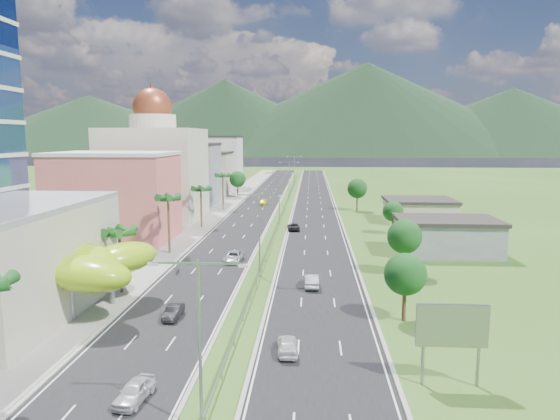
# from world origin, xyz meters

# --- Properties ---
(ground) EXTENTS (500.00, 500.00, 0.00)m
(ground) POSITION_xyz_m (0.00, 0.00, 0.00)
(ground) COLOR #2D5119
(ground) RESTS_ON ground
(road_left) EXTENTS (11.00, 260.00, 0.04)m
(road_left) POSITION_xyz_m (-7.50, 90.00, 0.02)
(road_left) COLOR black
(road_left) RESTS_ON ground
(road_right) EXTENTS (11.00, 260.00, 0.04)m
(road_right) POSITION_xyz_m (7.50, 90.00, 0.02)
(road_right) COLOR black
(road_right) RESTS_ON ground
(sidewalk_left) EXTENTS (7.00, 260.00, 0.12)m
(sidewalk_left) POSITION_xyz_m (-17.00, 90.00, 0.06)
(sidewalk_left) COLOR gray
(sidewalk_left) RESTS_ON ground
(median_guardrail) EXTENTS (0.10, 216.06, 0.76)m
(median_guardrail) POSITION_xyz_m (0.00, 71.99, 0.62)
(median_guardrail) COLOR gray
(median_guardrail) RESTS_ON ground
(streetlight_median_a) EXTENTS (6.04, 0.25, 11.00)m
(streetlight_median_a) POSITION_xyz_m (0.00, -25.00, 6.75)
(streetlight_median_a) COLOR gray
(streetlight_median_a) RESTS_ON ground
(streetlight_median_b) EXTENTS (6.04, 0.25, 11.00)m
(streetlight_median_b) POSITION_xyz_m (0.00, 10.00, 6.75)
(streetlight_median_b) COLOR gray
(streetlight_median_b) RESTS_ON ground
(streetlight_median_c) EXTENTS (6.04, 0.25, 11.00)m
(streetlight_median_c) POSITION_xyz_m (0.00, 50.00, 6.75)
(streetlight_median_c) COLOR gray
(streetlight_median_c) RESTS_ON ground
(streetlight_median_d) EXTENTS (6.04, 0.25, 11.00)m
(streetlight_median_d) POSITION_xyz_m (0.00, 95.00, 6.75)
(streetlight_median_d) COLOR gray
(streetlight_median_d) RESTS_ON ground
(streetlight_median_e) EXTENTS (6.04, 0.25, 11.00)m
(streetlight_median_e) POSITION_xyz_m (0.00, 140.00, 6.75)
(streetlight_median_e) COLOR gray
(streetlight_median_e) RESTS_ON ground
(lime_canopy) EXTENTS (18.00, 15.00, 7.40)m
(lime_canopy) POSITION_xyz_m (-20.00, -4.00, 4.99)
(lime_canopy) COLOR #8BBC12
(lime_canopy) RESTS_ON ground
(pink_shophouse) EXTENTS (20.00, 15.00, 15.00)m
(pink_shophouse) POSITION_xyz_m (-28.00, 32.00, 7.50)
(pink_shophouse) COLOR #D36356
(pink_shophouse) RESTS_ON ground
(domed_building) EXTENTS (20.00, 20.00, 28.70)m
(domed_building) POSITION_xyz_m (-28.00, 55.00, 11.35)
(domed_building) COLOR beige
(domed_building) RESTS_ON ground
(midrise_grey) EXTENTS (16.00, 15.00, 16.00)m
(midrise_grey) POSITION_xyz_m (-27.00, 80.00, 8.00)
(midrise_grey) COLOR gray
(midrise_grey) RESTS_ON ground
(midrise_beige) EXTENTS (16.00, 15.00, 13.00)m
(midrise_beige) POSITION_xyz_m (-27.00, 102.00, 6.50)
(midrise_beige) COLOR #B9AD98
(midrise_beige) RESTS_ON ground
(midrise_white) EXTENTS (16.00, 15.00, 18.00)m
(midrise_white) POSITION_xyz_m (-27.00, 125.00, 9.00)
(midrise_white) COLOR silver
(midrise_white) RESTS_ON ground
(billboard) EXTENTS (5.20, 0.35, 6.20)m
(billboard) POSITION_xyz_m (17.00, -18.00, 4.42)
(billboard) COLOR gray
(billboard) RESTS_ON ground
(shed_near) EXTENTS (15.00, 10.00, 5.00)m
(shed_near) POSITION_xyz_m (28.00, 25.00, 2.50)
(shed_near) COLOR gray
(shed_near) RESTS_ON ground
(shed_far) EXTENTS (14.00, 12.00, 4.40)m
(shed_far) POSITION_xyz_m (30.00, 55.00, 2.20)
(shed_far) COLOR #B9AD98
(shed_far) RESTS_ON ground
(palm_tree_b) EXTENTS (3.60, 3.60, 8.10)m
(palm_tree_b) POSITION_xyz_m (-15.50, 2.00, 7.06)
(palm_tree_b) COLOR #47301C
(palm_tree_b) RESTS_ON ground
(palm_tree_c) EXTENTS (3.60, 3.60, 9.60)m
(palm_tree_c) POSITION_xyz_m (-15.50, 22.00, 8.50)
(palm_tree_c) COLOR #47301C
(palm_tree_c) RESTS_ON ground
(palm_tree_d) EXTENTS (3.60, 3.60, 8.60)m
(palm_tree_d) POSITION_xyz_m (-15.50, 45.00, 7.54)
(palm_tree_d) COLOR #47301C
(palm_tree_d) RESTS_ON ground
(palm_tree_e) EXTENTS (3.60, 3.60, 9.40)m
(palm_tree_e) POSITION_xyz_m (-15.50, 70.00, 8.31)
(palm_tree_e) COLOR #47301C
(palm_tree_e) RESTS_ON ground
(leafy_tree_lfar) EXTENTS (4.90, 4.90, 8.05)m
(leafy_tree_lfar) POSITION_xyz_m (-15.50, 95.00, 5.58)
(leafy_tree_lfar) COLOR #47301C
(leafy_tree_lfar) RESTS_ON ground
(leafy_tree_ra) EXTENTS (4.20, 4.20, 6.90)m
(leafy_tree_ra) POSITION_xyz_m (16.00, -5.00, 4.78)
(leafy_tree_ra) COLOR #47301C
(leafy_tree_ra) RESTS_ON ground
(leafy_tree_rb) EXTENTS (4.55, 4.55, 7.47)m
(leafy_tree_rb) POSITION_xyz_m (19.00, 12.00, 5.18)
(leafy_tree_rb) COLOR #47301C
(leafy_tree_rb) RESTS_ON ground
(leafy_tree_rc) EXTENTS (3.85, 3.85, 6.33)m
(leafy_tree_rc) POSITION_xyz_m (22.00, 40.00, 4.37)
(leafy_tree_rc) COLOR #47301C
(leafy_tree_rc) RESTS_ON ground
(leafy_tree_rd) EXTENTS (4.90, 4.90, 8.05)m
(leafy_tree_rd) POSITION_xyz_m (18.00, 70.00, 5.58)
(leafy_tree_rd) COLOR #47301C
(leafy_tree_rd) RESTS_ON ground
(mountain_ridge) EXTENTS (860.00, 140.00, 90.00)m
(mountain_ridge) POSITION_xyz_m (60.00, 450.00, 0.00)
(mountain_ridge) COLOR black
(mountain_ridge) RESTS_ON ground
(car_white_near_left) EXTENTS (2.21, 4.34, 1.42)m
(car_white_near_left) POSITION_xyz_m (-5.45, -21.70, 0.75)
(car_white_near_left) COLOR silver
(car_white_near_left) RESTS_ON road_left
(car_dark_left) EXTENTS (1.43, 3.95, 1.30)m
(car_dark_left) POSITION_xyz_m (-7.15, -5.78, 0.69)
(car_dark_left) COLOR black
(car_dark_left) RESTS_ON road_left
(car_silver_mid_left) EXTENTS (2.61, 5.36, 1.47)m
(car_silver_mid_left) POSITION_xyz_m (-4.60, 17.50, 0.77)
(car_silver_mid_left) COLOR #9FA1A6
(car_silver_mid_left) RESTS_ON road_left
(car_yellow_far_left) EXTENTS (2.18, 4.74, 1.34)m
(car_yellow_far_left) POSITION_xyz_m (-6.30, 79.25, 0.71)
(car_yellow_far_left) COLOR yellow
(car_yellow_far_left) RESTS_ON road_left
(car_white_near_right) EXTENTS (2.06, 4.36, 1.44)m
(car_white_near_right) POSITION_xyz_m (4.76, -13.28, 0.76)
(car_white_near_right) COLOR silver
(car_white_near_right) RESTS_ON road_right
(car_silver_right) EXTENTS (1.80, 4.83, 1.58)m
(car_silver_right) POSITION_xyz_m (6.80, 5.78, 0.83)
(car_silver_right) COLOR #95979C
(car_silver_right) RESTS_ON road_right
(car_dark_far_right) EXTENTS (2.75, 5.05, 1.34)m
(car_dark_far_right) POSITION_xyz_m (3.20, 43.03, 0.71)
(car_dark_far_right) COLOR black
(car_dark_far_right) RESTS_ON road_right
(motorcycle) EXTENTS (0.63, 1.81, 1.14)m
(motorcycle) POSITION_xyz_m (-11.07, 10.32, 0.61)
(motorcycle) COLOR black
(motorcycle) RESTS_ON road_left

